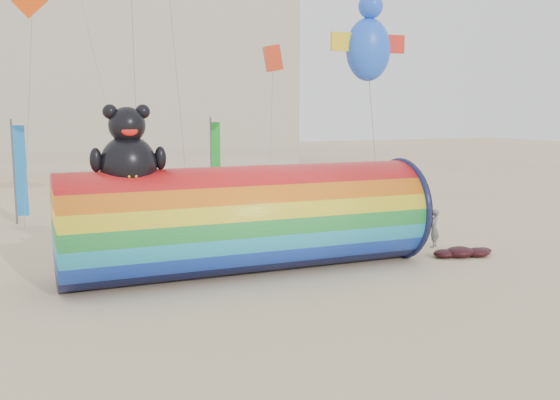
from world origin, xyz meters
name	(u,v)px	position (x,y,z in m)	size (l,w,h in m)	color
ground	(283,275)	(0.00, 0.00, 0.00)	(160.00, 160.00, 0.00)	#CCB58C
windsock_assembly	(248,216)	(-0.93, 1.01, 1.97)	(12.87, 3.92, 5.93)	red
kite_handler	(434,228)	(7.50, 1.69, 0.79)	(0.58, 0.38, 1.58)	slate
fabric_bundle	(463,252)	(7.56, -0.13, 0.17)	(2.62, 1.35, 0.41)	#3F0B10
festival_banners	(129,164)	(-2.64, 15.77, 2.64)	(11.71, 3.52, 5.20)	#59595E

